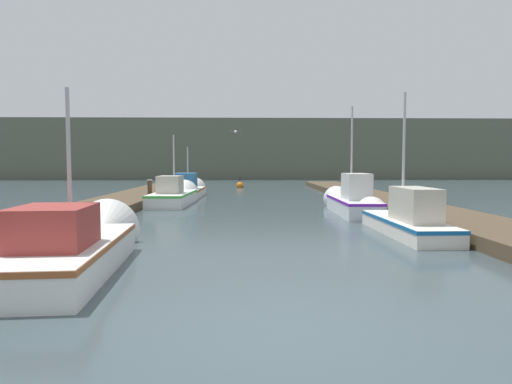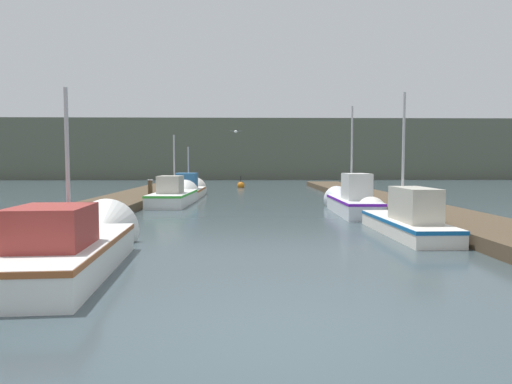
{
  "view_description": "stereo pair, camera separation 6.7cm",
  "coord_description": "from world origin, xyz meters",
  "px_view_note": "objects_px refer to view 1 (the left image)",
  "views": [
    {
      "loc": [
        -0.49,
        -5.48,
        2.17
      ],
      "look_at": [
        0.03,
        13.58,
        0.9
      ],
      "focal_mm": 32.0,
      "sensor_mm": 36.0,
      "label": 1
    },
    {
      "loc": [
        -0.42,
        -5.48,
        2.17
      ],
      "look_at": [
        0.03,
        13.58,
        0.9
      ],
      "focal_mm": 32.0,
      "sensor_mm": 36.0,
      "label": 2
    }
  ],
  "objects_px": {
    "fishing_boat_3": "(175,195)",
    "fishing_boat_0": "(78,244)",
    "mooring_piling_0": "(23,237)",
    "mooring_piling_3": "(150,191)",
    "seagull_lead": "(236,131)",
    "fishing_boat_4": "(189,189)",
    "channel_buoy": "(240,186)",
    "fishing_boat_1": "(399,218)",
    "fishing_boat_2": "(350,201)",
    "mooring_piling_2": "(159,191)",
    "mooring_piling_1": "(396,207)"
  },
  "relations": [
    {
      "from": "fishing_boat_2",
      "to": "mooring_piling_1",
      "type": "bearing_deg",
      "value": -69.54
    },
    {
      "from": "fishing_boat_2",
      "to": "mooring_piling_3",
      "type": "relative_size",
      "value": 5.0
    },
    {
      "from": "fishing_boat_4",
      "to": "mooring_piling_1",
      "type": "height_order",
      "value": "fishing_boat_4"
    },
    {
      "from": "seagull_lead",
      "to": "channel_buoy",
      "type": "bearing_deg",
      "value": 85.91
    },
    {
      "from": "fishing_boat_2",
      "to": "mooring_piling_3",
      "type": "distance_m",
      "value": 10.44
    },
    {
      "from": "mooring_piling_0",
      "to": "mooring_piling_3",
      "type": "xyz_separation_m",
      "value": [
        -0.12,
        13.92,
        0.08
      ]
    },
    {
      "from": "fishing_boat_1",
      "to": "fishing_boat_3",
      "type": "distance_m",
      "value": 12.81
    },
    {
      "from": "fishing_boat_4",
      "to": "mooring_piling_0",
      "type": "relative_size",
      "value": 5.34
    },
    {
      "from": "fishing_boat_1",
      "to": "channel_buoy",
      "type": "bearing_deg",
      "value": 101.18
    },
    {
      "from": "fishing_boat_3",
      "to": "mooring_piling_0",
      "type": "bearing_deg",
      "value": -92.76
    },
    {
      "from": "fishing_boat_2",
      "to": "mooring_piling_2",
      "type": "height_order",
      "value": "fishing_boat_2"
    },
    {
      "from": "mooring_piling_0",
      "to": "channel_buoy",
      "type": "height_order",
      "value": "mooring_piling_0"
    },
    {
      "from": "fishing_boat_4",
      "to": "fishing_boat_1",
      "type": "bearing_deg",
      "value": -60.28
    },
    {
      "from": "fishing_boat_3",
      "to": "fishing_boat_4",
      "type": "bearing_deg",
      "value": 91.61
    },
    {
      "from": "fishing_boat_2",
      "to": "fishing_boat_4",
      "type": "bearing_deg",
      "value": 130.97
    },
    {
      "from": "fishing_boat_1",
      "to": "fishing_boat_2",
      "type": "xyz_separation_m",
      "value": [
        -0.31,
        5.32,
        0.08
      ]
    },
    {
      "from": "mooring_piling_0",
      "to": "mooring_piling_3",
      "type": "height_order",
      "value": "mooring_piling_3"
    },
    {
      "from": "fishing_boat_4",
      "to": "mooring_piling_3",
      "type": "bearing_deg",
      "value": -104.66
    },
    {
      "from": "mooring_piling_0",
      "to": "seagull_lead",
      "type": "relative_size",
      "value": 1.95
    },
    {
      "from": "fishing_boat_2",
      "to": "mooring_piling_1",
      "type": "relative_size",
      "value": 6.12
    },
    {
      "from": "mooring_piling_1",
      "to": "channel_buoy",
      "type": "xyz_separation_m",
      "value": [
        -5.86,
        21.84,
        -0.34
      ]
    },
    {
      "from": "fishing_boat_4",
      "to": "mooring_piling_2",
      "type": "xyz_separation_m",
      "value": [
        -1.12,
        -3.99,
        0.12
      ]
    },
    {
      "from": "mooring_piling_3",
      "to": "channel_buoy",
      "type": "relative_size",
      "value": 1.11
    },
    {
      "from": "fishing_boat_1",
      "to": "seagull_lead",
      "type": "relative_size",
      "value": 11.01
    },
    {
      "from": "fishing_boat_0",
      "to": "mooring_piling_3",
      "type": "distance_m",
      "value": 14.3
    },
    {
      "from": "fishing_boat_1",
      "to": "channel_buoy",
      "type": "xyz_separation_m",
      "value": [
        -5.16,
        24.26,
        -0.25
      ]
    },
    {
      "from": "fishing_boat_1",
      "to": "mooring_piling_2",
      "type": "height_order",
      "value": "fishing_boat_1"
    },
    {
      "from": "mooring_piling_0",
      "to": "fishing_boat_0",
      "type": "bearing_deg",
      "value": -13.57
    },
    {
      "from": "fishing_boat_2",
      "to": "channel_buoy",
      "type": "height_order",
      "value": "fishing_boat_2"
    },
    {
      "from": "fishing_boat_0",
      "to": "fishing_boat_3",
      "type": "bearing_deg",
      "value": 86.32
    },
    {
      "from": "fishing_boat_4",
      "to": "seagull_lead",
      "type": "relative_size",
      "value": 10.4
    },
    {
      "from": "fishing_boat_2",
      "to": "fishing_boat_4",
      "type": "relative_size",
      "value": 1.08
    },
    {
      "from": "mooring_piling_2",
      "to": "mooring_piling_3",
      "type": "relative_size",
      "value": 0.87
    },
    {
      "from": "fishing_boat_3",
      "to": "seagull_lead",
      "type": "distance_m",
      "value": 4.99
    },
    {
      "from": "fishing_boat_4",
      "to": "seagull_lead",
      "type": "height_order",
      "value": "seagull_lead"
    },
    {
      "from": "fishing_boat_2",
      "to": "mooring_piling_0",
      "type": "height_order",
      "value": "fishing_boat_2"
    },
    {
      "from": "mooring_piling_0",
      "to": "seagull_lead",
      "type": "bearing_deg",
      "value": 69.19
    },
    {
      "from": "mooring_piling_0",
      "to": "mooring_piling_3",
      "type": "distance_m",
      "value": 13.92
    },
    {
      "from": "fishing_boat_2",
      "to": "mooring_piling_2",
      "type": "bearing_deg",
      "value": 149.5
    },
    {
      "from": "fishing_boat_3",
      "to": "fishing_boat_0",
      "type": "bearing_deg",
      "value": -87.47
    },
    {
      "from": "mooring_piling_2",
      "to": "channel_buoy",
      "type": "height_order",
      "value": "mooring_piling_2"
    },
    {
      "from": "fishing_boat_2",
      "to": "seagull_lead",
      "type": "height_order",
      "value": "fishing_boat_2"
    },
    {
      "from": "fishing_boat_3",
      "to": "mooring_piling_3",
      "type": "bearing_deg",
      "value": 176.06
    },
    {
      "from": "fishing_boat_0",
      "to": "mooring_piling_2",
      "type": "distance_m",
      "value": 15.42
    },
    {
      "from": "fishing_boat_4",
      "to": "mooring_piling_2",
      "type": "bearing_deg",
      "value": -105.1
    },
    {
      "from": "fishing_boat_4",
      "to": "channel_buoy",
      "type": "height_order",
      "value": "fishing_boat_4"
    },
    {
      "from": "channel_buoy",
      "to": "fishing_boat_0",
      "type": "bearing_deg",
      "value": -96.35
    },
    {
      "from": "mooring_piling_1",
      "to": "mooring_piling_3",
      "type": "distance_m",
      "value": 12.8
    },
    {
      "from": "fishing_boat_4",
      "to": "mooring_piling_3",
      "type": "height_order",
      "value": "fishing_boat_4"
    },
    {
      "from": "mooring_piling_0",
      "to": "mooring_piling_2",
      "type": "height_order",
      "value": "mooring_piling_2"
    }
  ]
}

